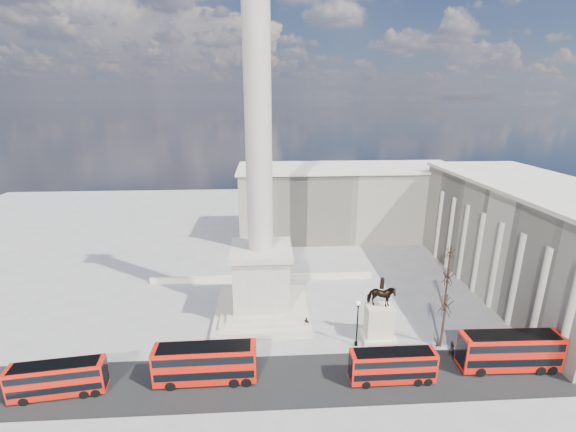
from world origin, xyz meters
The scene contains 18 objects.
ground centered at (0.00, 0.00, 0.00)m, with size 180.00×180.00×0.00m, color #9B9893.
asphalt_road centered at (5.00, -10.00, 0.00)m, with size 120.00×9.00×0.01m, color black.
nelsons_column centered at (0.00, 5.00, 12.92)m, with size 14.00×14.00×49.85m.
balustrade_wall centered at (0.00, 16.00, 0.55)m, with size 40.00×0.60×1.10m, color beige.
building_east centered at (45.00, 10.00, 9.32)m, with size 19.00×46.00×18.60m.
building_northeast centered at (20.00, 40.00, 8.32)m, with size 51.00×17.00×16.60m.
red_bus_a centered at (-22.29, -10.80, 2.11)m, with size 10.12×3.42×4.02m.
red_bus_b centered at (-6.34, -9.60, 2.48)m, with size 11.70×2.91×4.73m.
red_bus_c centered at (15.20, -10.81, 2.10)m, with size 9.88×2.41×4.00m.
red_bus_d centered at (29.95, -9.53, 2.53)m, with size 11.97×3.05×4.83m.
victorian_lamp centered at (12.57, -3.86, 3.89)m, with size 0.57×0.57×6.60m.
equestrian_statue centered at (15.92, -2.51, 3.27)m, with size 4.52×3.39×9.27m.
bare_tree_near centered at (23.73, -4.78, 6.40)m, with size 1.86×1.86×8.12m.
bare_tree_mid centered at (28.58, 4.78, 5.51)m, with size 1.84×1.84×6.99m.
bare_tree_far centered at (33.82, 14.97, 5.29)m, with size 1.65×1.65×6.72m.
pedestrian_walking centered at (23.14, -5.22, 0.83)m, with size 0.60×0.40×1.66m, color black.
pedestrian_standing centered at (24.27, -6.50, 0.97)m, with size 0.94×0.74×1.94m, color black.
pedestrian_crossing centered at (6.36, 0.37, 0.90)m, with size 1.05×0.44×1.80m, color black.
Camera 1 is at (0.91, -47.42, 31.65)m, focal length 24.00 mm.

